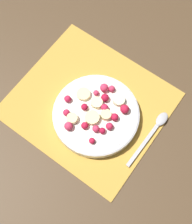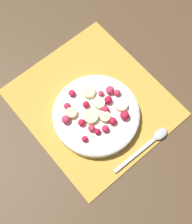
% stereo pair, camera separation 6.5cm
% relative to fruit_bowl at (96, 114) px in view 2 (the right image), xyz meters
% --- Properties ---
extents(ground_plane, '(3.00, 3.00, 0.00)m').
position_rel_fruit_bowl_xyz_m(ground_plane, '(-0.04, 0.02, -0.02)').
color(ground_plane, '#4C3823').
extents(placemat, '(0.37, 0.34, 0.01)m').
position_rel_fruit_bowl_xyz_m(placemat, '(-0.04, 0.02, -0.02)').
color(placemat, gold).
rests_on(placemat, ground_plane).
extents(fruit_bowl, '(0.21, 0.21, 0.05)m').
position_rel_fruit_bowl_xyz_m(fruit_bowl, '(0.00, 0.00, 0.00)').
color(fruit_bowl, white).
rests_on(fruit_bowl, placemat).
extents(spoon, '(0.03, 0.17, 0.01)m').
position_rel_fruit_bowl_xyz_m(spoon, '(0.14, 0.06, -0.01)').
color(spoon, '#B2B2B7').
rests_on(spoon, placemat).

